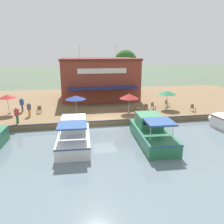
% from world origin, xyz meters
% --- Properties ---
extents(ground_plane, '(220.00, 220.00, 0.00)m').
position_xyz_m(ground_plane, '(0.00, 0.00, 0.00)').
color(ground_plane, '#4C5B47').
extents(quay_deck, '(22.00, 56.00, 0.60)m').
position_xyz_m(quay_deck, '(-11.00, 0.00, 0.30)').
color(quay_deck, brown).
rests_on(quay_deck, ground).
extents(quay_edge_fender, '(0.20, 50.40, 0.10)m').
position_xyz_m(quay_edge_fender, '(-0.10, 0.00, 0.65)').
color(quay_edge_fender, '#2D2D33').
rests_on(quay_edge_fender, quay_deck).
extents(waterfront_restaurant, '(11.38, 11.52, 8.11)m').
position_xyz_m(waterfront_restaurant, '(-13.25, 1.14, 3.67)').
color(waterfront_restaurant, brown).
rests_on(waterfront_restaurant, quay_deck).
extents(patio_umbrella_back_row, '(2.25, 2.25, 2.34)m').
position_xyz_m(patio_umbrella_back_row, '(-3.87, 8.68, 2.68)').
color(patio_umbrella_back_row, '#B7B7B7').
rests_on(patio_umbrella_back_row, quay_deck).
extents(patio_umbrella_by_entrance, '(2.26, 2.26, 2.32)m').
position_xyz_m(patio_umbrella_by_entrance, '(-2.88, 3.48, 2.60)').
color(patio_umbrella_by_entrance, '#B7B7B7').
rests_on(patio_umbrella_by_entrance, quay_deck).
extents(patio_umbrella_near_quay_edge, '(2.29, 2.29, 2.25)m').
position_xyz_m(patio_umbrella_near_quay_edge, '(-3.29, -2.71, 2.59)').
color(patio_umbrella_near_quay_edge, '#B7B7B7').
rests_on(patio_umbrella_near_quay_edge, quay_deck).
extents(patio_umbrella_mid_patio_left, '(1.96, 1.96, 2.33)m').
position_xyz_m(patio_umbrella_mid_patio_left, '(-4.98, -10.46, 2.68)').
color(patio_umbrella_mid_patio_left, '#B7B7B7').
rests_on(patio_umbrella_mid_patio_left, quay_deck).
extents(cafe_chair_beside_entrance, '(0.59, 0.59, 0.85)m').
position_xyz_m(cafe_chair_beside_entrance, '(-3.94, 6.92, 1.08)').
color(cafe_chair_beside_entrance, brown).
rests_on(cafe_chair_beside_entrance, quay_deck).
extents(cafe_chair_far_corner_seat, '(0.52, 0.52, 0.85)m').
position_xyz_m(cafe_chair_far_corner_seat, '(-2.10, 11.37, 1.08)').
color(cafe_chair_far_corner_seat, brown).
rests_on(cafe_chair_far_corner_seat, quay_deck).
extents(cafe_chair_back_row_seat, '(0.60, 0.60, 0.85)m').
position_xyz_m(cafe_chair_back_row_seat, '(-5.00, 9.30, 1.08)').
color(cafe_chair_back_row_seat, brown).
rests_on(cafe_chair_back_row_seat, quay_deck).
extents(cafe_chair_under_first_umbrella, '(0.54, 0.54, 0.85)m').
position_xyz_m(cafe_chair_under_first_umbrella, '(-4.64, -7.02, 1.08)').
color(cafe_chair_under_first_umbrella, brown).
rests_on(cafe_chair_under_first_umbrella, quay_deck).
extents(cafe_chair_mid_patio, '(0.57, 0.57, 0.85)m').
position_xyz_m(cafe_chair_mid_patio, '(-3.49, 4.63, 1.08)').
color(cafe_chair_mid_patio, brown).
rests_on(cafe_chair_mid_patio, quay_deck).
extents(cafe_chair_facing_river, '(0.58, 0.58, 0.85)m').
position_xyz_m(cafe_chair_facing_river, '(-3.27, 5.76, 1.08)').
color(cafe_chair_facing_river, brown).
rests_on(cafe_chair_facing_river, quay_deck).
extents(person_at_quay_edge, '(0.48, 0.48, 1.71)m').
position_xyz_m(person_at_quay_edge, '(-1.05, -8.68, 1.68)').
color(person_at_quay_edge, '#337547').
rests_on(person_at_quay_edge, quay_deck).
extents(person_mid_patio, '(0.45, 0.45, 1.59)m').
position_xyz_m(person_mid_patio, '(-3.58, -7.94, 1.58)').
color(person_mid_patio, orange).
rests_on(person_mid_patio, quay_deck).
extents(person_near_entrance, '(0.49, 0.49, 1.73)m').
position_xyz_m(person_near_entrance, '(-5.79, -9.13, 1.69)').
color(person_near_entrance, '#4C4C56').
rests_on(person_near_entrance, quay_deck).
extents(motorboat_far_downstream, '(8.01, 2.92, 2.39)m').
position_xyz_m(motorboat_far_downstream, '(4.08, 3.53, 0.87)').
color(motorboat_far_downstream, '#287047').
rests_on(motorboat_far_downstream, river_water).
extents(motorboat_nearest_quay, '(6.91, 2.89, 2.31)m').
position_xyz_m(motorboat_nearest_quay, '(3.74, -3.10, 0.85)').
color(motorboat_nearest_quay, silver).
rests_on(motorboat_nearest_quay, river_water).
extents(tree_behind_restaurant, '(4.39, 4.18, 7.51)m').
position_xyz_m(tree_behind_restaurant, '(-19.75, 7.11, 5.91)').
color(tree_behind_restaurant, brown).
rests_on(tree_behind_restaurant, quay_deck).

